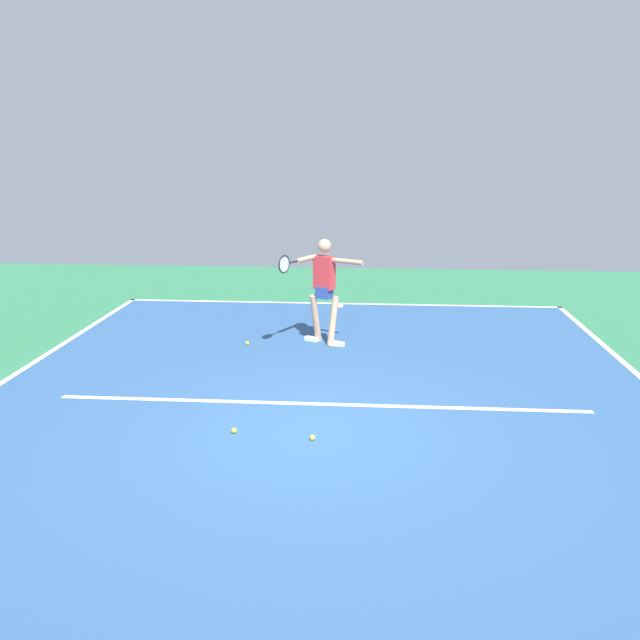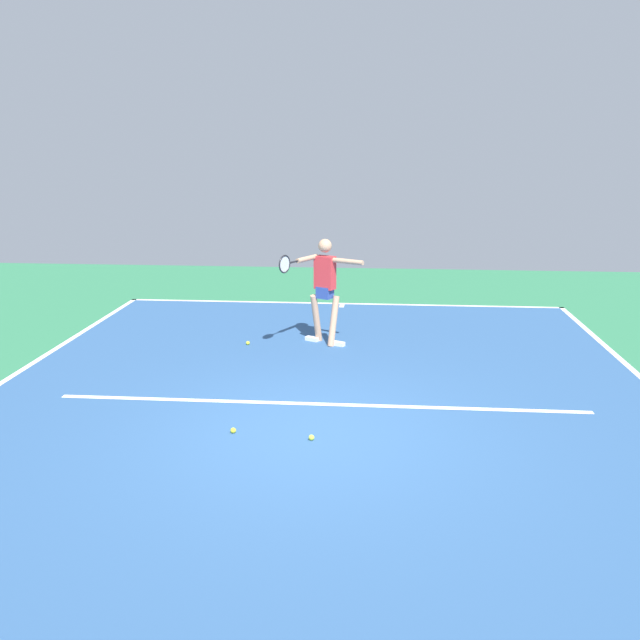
{
  "view_description": "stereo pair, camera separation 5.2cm",
  "coord_description": "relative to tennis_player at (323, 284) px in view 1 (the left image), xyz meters",
  "views": [
    {
      "loc": [
        -0.64,
        7.32,
        3.28
      ],
      "look_at": [
        0.07,
        -1.88,
        0.9
      ],
      "focal_mm": 37.71,
      "sensor_mm": 36.0,
      "label": 1
    },
    {
      "loc": [
        -0.69,
        7.31,
        3.28
      ],
      "look_at": [
        0.07,
        -1.88,
        0.9
      ],
      "focal_mm": 37.71,
      "sensor_mm": 36.0,
      "label": 2
    }
  ],
  "objects": [
    {
      "name": "court_line_baseline_near",
      "position": [
        -0.16,
        -3.07,
        -1.05
      ],
      "size": [
        9.35,
        0.1,
        0.01
      ],
      "primitive_type": "cube",
      "color": "white",
      "rests_on": "ground_plane"
    },
    {
      "name": "tennis_ball_centre_court",
      "position": [
        0.78,
        3.8,
        -1.02
      ],
      "size": [
        0.07,
        0.07,
        0.07
      ],
      "primitive_type": "sphere",
      "color": "yellow",
      "rests_on": "ground_plane"
    },
    {
      "name": "court_surface",
      "position": [
        -0.16,
        3.73,
        -1.05
      ],
      "size": [
        9.35,
        13.71,
        0.0
      ],
      "primitive_type": "cube",
      "color": "#2D5484",
      "rests_on": "ground_plane"
    },
    {
      "name": "ground_plane",
      "position": [
        -0.16,
        3.73,
        -1.05
      ],
      "size": [
        22.45,
        22.45,
        0.0
      ],
      "primitive_type": "plane",
      "color": "#2D754C"
    },
    {
      "name": "tennis_ball_near_player",
      "position": [
        -0.16,
        3.92,
        -1.02
      ],
      "size": [
        0.07,
        0.07,
        0.07
      ],
      "primitive_type": "sphere",
      "color": "#C6E53D",
      "rests_on": "ground_plane"
    },
    {
      "name": "court_line_service",
      "position": [
        -0.16,
        2.8,
        -1.05
      ],
      "size": [
        7.01,
        0.1,
        0.01
      ],
      "primitive_type": "cube",
      "color": "white",
      "rests_on": "ground_plane"
    },
    {
      "name": "tennis_player",
      "position": [
        0.0,
        0.0,
        0.0
      ],
      "size": [
        1.32,
        1.09,
        1.81
      ],
      "rotation": [
        0.0,
        0.0,
        -0.49
      ],
      "color": "tan",
      "rests_on": "ground_plane"
    },
    {
      "name": "tennis_ball_far_corner",
      "position": [
        1.29,
        0.17,
        -1.02
      ],
      "size": [
        0.07,
        0.07,
        0.07
      ],
      "primitive_type": "sphere",
      "color": "yellow",
      "rests_on": "ground_plane"
    },
    {
      "name": "court_line_centre_mark",
      "position": [
        -0.16,
        -2.87,
        -1.05
      ],
      "size": [
        0.1,
        0.3,
        0.01
      ],
      "primitive_type": "cube",
      "color": "white",
      "rests_on": "ground_plane"
    }
  ]
}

